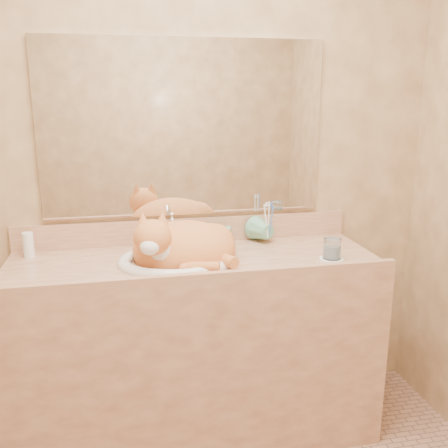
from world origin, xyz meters
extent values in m
cube|color=olive|center=(0.00, 1.00, 1.25)|extent=(2.40, 0.02, 2.50)
cube|color=white|center=(0.00, 0.99, 1.39)|extent=(1.30, 0.02, 0.80)
imported|color=#6BAC87|center=(0.12, 0.80, 0.95)|extent=(0.12, 0.12, 0.20)
imported|color=#6BAC87|center=(0.38, 0.87, 0.91)|extent=(0.16, 0.16, 0.11)
cylinder|color=white|center=(0.58, 0.59, 0.85)|extent=(0.11, 0.11, 0.01)
cylinder|color=silver|center=(0.58, 0.59, 0.90)|extent=(0.07, 0.07, 0.09)
cylinder|color=white|center=(-0.71, 0.90, 0.91)|extent=(0.05, 0.05, 0.11)
camera|label=1|loc=(-0.29, -1.32, 1.54)|focal=40.00mm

